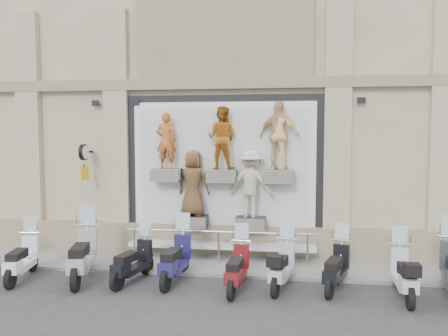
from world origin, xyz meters
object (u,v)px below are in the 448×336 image
Objects in this scene: scooter_i at (404,265)px; scooter_e at (175,250)px; clock_sign_bracket at (84,158)px; scooter_h at (336,259)px; scooter_g at (282,257)px; scooter_f at (237,259)px; scooter_c at (82,245)px; scooter_b at (21,250)px; guard_rail at (219,248)px; scooter_d at (133,253)px.

scooter_e is at bearing 179.83° from scooter_i.
scooter_h is at bearing -15.76° from clock_sign_bracket.
scooter_e is 1.09× the size of scooter_g.
scooter_f is 1.02m from scooter_g.
scooter_i is (7.23, -0.16, -0.13)m from scooter_c.
scooter_b is at bearing -104.46° from clock_sign_bracket.
clock_sign_bracket is 5.51m from scooter_f.
guard_rail is 2.92× the size of scooter_g.
scooter_b is 8.68m from scooter_i.
scooter_f is (2.46, -0.20, 0.00)m from scooter_d.
scooter_b is at bearing -175.05° from scooter_f.
scooter_b is at bearing -176.28° from scooter_i.
scooter_b is 5.14m from scooter_f.
scooter_f is (4.57, -2.23, -2.11)m from clock_sign_bracket.
clock_sign_bracket reaches higher than scooter_c.
scooter_c is at bearing -4.20° from scooter_b.
clock_sign_bracket is 6.25m from scooter_g.
scooter_e is (3.65, 0.34, 0.05)m from scooter_b.
scooter_b reaches higher than scooter_d.
scooter_e is 1.53m from scooter_f.
scooter_f is at bearing -16.82° from scooter_c.
guard_rail is 2.88× the size of scooter_b.
scooter_e is 2.47m from scooter_g.
clock_sign_bracket is at bearing 99.12° from scooter_c.
scooter_h is (2.85, -1.44, 0.24)m from guard_rail.
scooter_e reaches higher than scooter_f.
scooter_d is 4.65m from scooter_h.
scooter_b is 7.33m from scooter_h.
scooter_g is at bearing -12.87° from scooter_c.
scooter_e is at bearing -120.26° from guard_rail.
scooter_i is at bearing -22.51° from guard_rail.
scooter_h is (4.64, 0.13, 0.00)m from scooter_d.
scooter_f is at bearing -9.45° from scooter_e.
clock_sign_bracket is 0.58× the size of scooter_b.
scooter_d is 6.00m from scooter_i.
scooter_f is at bearing -69.14° from guard_rail.
scooter_h is (7.32, 0.30, -0.01)m from scooter_b.
scooter_b is (-4.47, -1.74, 0.25)m from guard_rail.
guard_rail is at bearing 64.03° from scooter_e.
scooter_f is 3.54m from scooter_i.
scooter_d is at bearing -166.43° from scooter_g.
scooter_i is at bearing 6.32° from scooter_h.
scooter_i is at bearing 11.94° from scooter_d.
scooter_c is at bearing -165.58° from scooter_d.
scooter_e is (2.21, 0.18, -0.08)m from scooter_c.
scooter_g is (1.65, -1.49, 0.24)m from guard_rail.
scooter_b reaches higher than scooter_f.
scooter_c is (0.88, -2.05, -1.96)m from clock_sign_bracket.
clock_sign_bracket is at bearing 172.85° from scooter_g.
scooter_g is (3.45, 0.08, 0.01)m from scooter_d.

